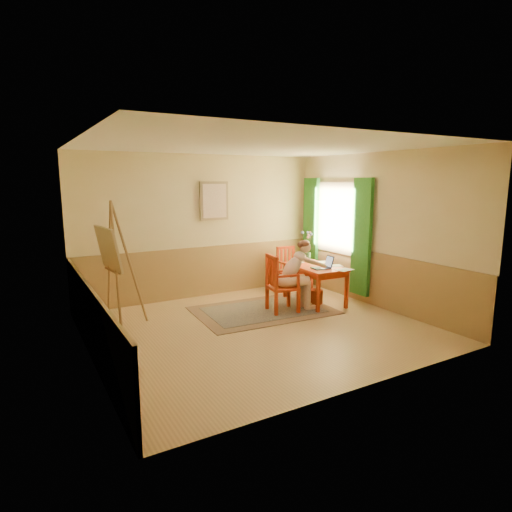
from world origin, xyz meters
TOP-DOWN VIEW (x-y plane):
  - room at (0.00, 0.00)m, footprint 5.04×4.54m
  - wainscot at (0.00, 0.80)m, footprint 5.00×4.50m
  - window at (2.42, 1.10)m, footprint 0.12×2.01m
  - wall_portrait at (0.25, 2.20)m, footprint 0.60×0.05m
  - rug at (0.52, 0.75)m, footprint 2.49×1.74m
  - table at (1.61, 0.69)m, footprint 0.77×1.23m
  - chair_left at (0.73, 0.53)m, footprint 0.54×0.52m
  - chair_back at (1.70, 1.71)m, footprint 0.47×0.49m
  - figure at (1.04, 0.49)m, footprint 0.97×0.48m
  - laptop at (1.60, 0.43)m, footprint 0.40×0.26m
  - papers at (1.82, 0.66)m, footprint 0.77×1.28m
  - vase at (1.83, 1.21)m, footprint 0.21×0.30m
  - wastebasket at (1.60, 0.62)m, footprint 0.28×0.28m
  - easel at (-1.96, 1.19)m, footprint 0.71×0.90m

SIDE VIEW (x-z plane):
  - rug at x=0.52m, z-range 0.00..0.02m
  - wastebasket at x=1.60m, z-range 0.00..0.27m
  - chair_back at x=1.70m, z-range 0.00..0.93m
  - wainscot at x=0.00m, z-range 0.00..1.00m
  - chair_left at x=0.73m, z-range 0.00..1.03m
  - table at x=1.61m, z-range 0.27..0.99m
  - figure at x=1.04m, z-range 0.07..1.33m
  - papers at x=1.82m, z-range 0.72..0.73m
  - laptop at x=1.60m, z-range 0.65..0.88m
  - vase at x=1.83m, z-range 0.69..1.29m
  - easel at x=-1.96m, z-range 0.18..2.19m
  - window at x=2.42m, z-range 0.25..2.45m
  - room at x=0.00m, z-range -0.02..2.82m
  - wall_portrait at x=0.25m, z-range 1.52..2.28m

